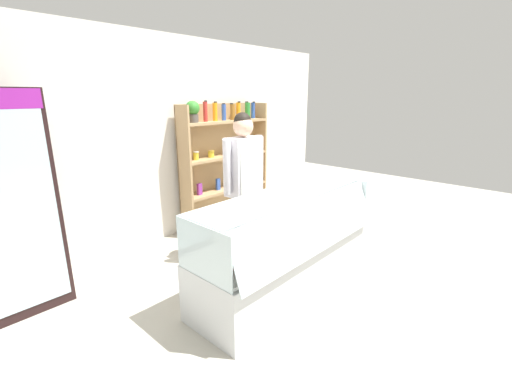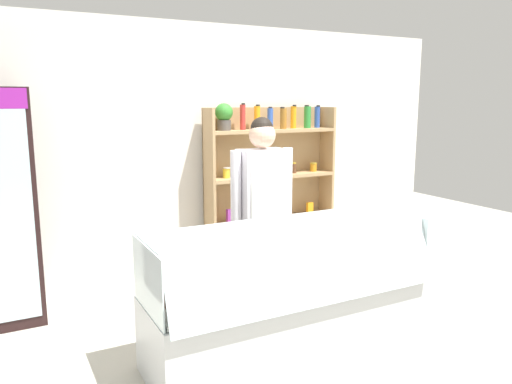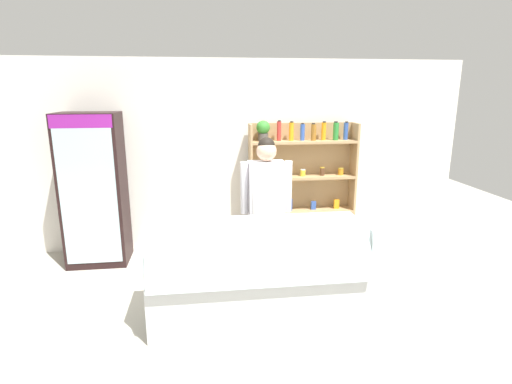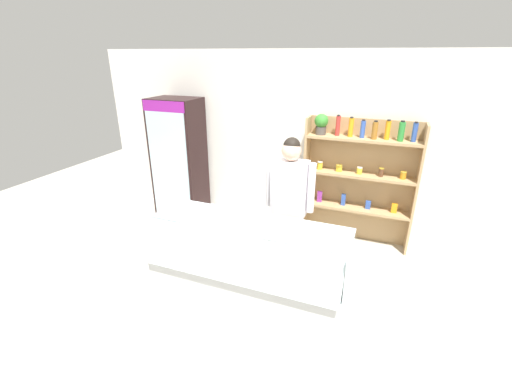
% 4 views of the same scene
% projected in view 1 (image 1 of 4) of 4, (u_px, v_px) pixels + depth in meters
% --- Properties ---
extents(ground_plane, '(12.00, 12.00, 0.00)m').
position_uv_depth(ground_plane, '(282.00, 291.00, 3.51)').
color(ground_plane, '#B7B2A3').
extents(back_wall, '(6.80, 0.10, 2.70)m').
position_uv_depth(back_wall, '(157.00, 141.00, 4.53)').
color(back_wall, white).
rests_on(back_wall, ground).
extents(drinks_fridge, '(0.76, 0.58, 2.00)m').
position_uv_depth(drinks_fridge, '(3.00, 205.00, 3.01)').
color(drinks_fridge, black).
rests_on(drinks_fridge, ground).
extents(shelving_unit, '(1.54, 0.29, 1.87)m').
position_uv_depth(shelving_unit, '(222.00, 157.00, 5.15)').
color(shelving_unit, tan).
rests_on(shelving_unit, ground).
extents(deli_display_case, '(2.11, 0.75, 1.01)m').
position_uv_depth(deli_display_case, '(285.00, 261.00, 3.48)').
color(deli_display_case, silver).
rests_on(deli_display_case, ground).
extents(shop_clerk, '(0.60, 0.25, 1.76)m').
position_uv_depth(shop_clerk, '(244.00, 175.00, 3.95)').
color(shop_clerk, '#383D51').
rests_on(shop_clerk, ground).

